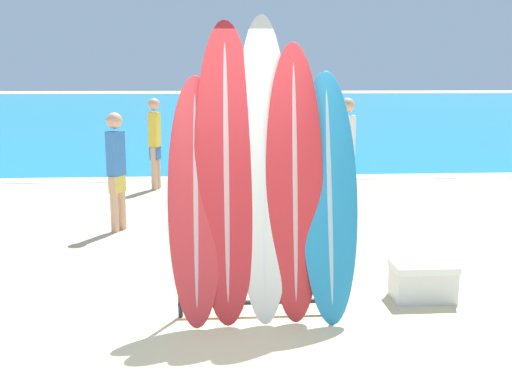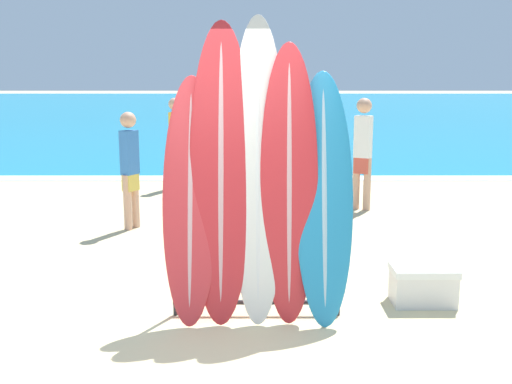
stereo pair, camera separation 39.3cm
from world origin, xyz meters
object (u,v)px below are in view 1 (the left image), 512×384
surfboard_rack (262,261)px  person_far_left (116,167)px  person_mid_beach (155,140)px  surfboard_slot_4 (329,196)px  person_near_water (346,149)px  surfboard_slot_1 (226,172)px  surfboard_slot_0 (196,200)px  surfboard_slot_3 (294,183)px  surfboard_slot_2 (263,168)px  cooler_box (423,281)px

surfboard_rack → person_far_left: bearing=119.3°
surfboard_rack → person_mid_beach: (-1.52, 6.15, 0.42)m
surfboard_rack → surfboard_slot_4: bearing=0.7°
person_near_water → person_mid_beach: (-3.18, 1.86, -0.04)m
surfboard_slot_4 → person_mid_beach: (-2.10, 6.14, -0.15)m
surfboard_slot_1 → surfboard_slot_0: bearing=-170.5°
person_mid_beach → person_far_left: 3.07m
surfboard_slot_0 → surfboard_slot_1: bearing=9.5°
surfboard_slot_3 → surfboard_slot_4: 0.32m
surfboard_slot_4 → surfboard_slot_2: bearing=174.7°
surfboard_slot_2 → person_mid_beach: surfboard_slot_2 is taller
surfboard_rack → person_near_water: person_near_water is taller
surfboard_slot_3 → person_mid_beach: bearing=106.3°
surfboard_slot_2 → person_mid_beach: 6.29m
surfboard_slot_1 → person_far_left: 3.39m
surfboard_slot_0 → person_near_water: (2.24, 4.28, -0.09)m
person_near_water → surfboard_rack: bearing=-81.8°
surfboard_slot_4 → cooler_box: bearing=15.4°
surfboard_slot_0 → surfboard_slot_3: surfboard_slot_3 is taller
surfboard_slot_3 → person_mid_beach: size_ratio=1.41×
surfboard_slot_3 → surfboard_slot_2: bearing=169.5°
person_far_left → person_near_water: bearing=138.2°
surfboard_slot_4 → person_mid_beach: bearing=108.8°
surfboard_slot_3 → surfboard_rack: bearing=-177.8°
cooler_box → surfboard_slot_1: bearing=-173.1°
surfboard_slot_1 → surfboard_slot_3: surfboard_slot_1 is taller
person_near_water → person_far_left: (-3.41, -1.20, -0.08)m
surfboard_slot_3 → person_far_left: surfboard_slot_3 is taller
surfboard_slot_4 → surfboard_slot_1: bearing=177.2°
surfboard_slot_1 → person_near_water: (1.97, 4.24, -0.33)m
surfboard_slot_4 → cooler_box: (0.97, 0.27, -0.90)m
surfboard_rack → surfboard_slot_2: 0.82m
surfboard_slot_0 → surfboard_slot_3: bearing=0.3°
person_near_water → person_mid_beach: bearing=179.1°
surfboard_slot_4 → person_far_left: size_ratio=1.33×
person_near_water → person_far_left: person_near_water is taller
surfboard_slot_0 → surfboard_slot_4: (1.15, 0.00, 0.02)m
surfboard_slot_0 → person_mid_beach: 6.22m
surfboard_slot_2 → person_far_left: size_ratio=1.62×
surfboard_slot_1 → surfboard_slot_3: (0.58, -0.04, -0.10)m
surfboard_slot_0 → surfboard_slot_3: size_ratio=0.88×
surfboard_slot_3 → person_near_water: size_ratio=1.36×
surfboard_slot_1 → person_near_water: bearing=65.0°
surfboard_slot_0 → cooler_box: (2.12, 0.27, -0.88)m
person_far_left → cooler_box: 4.39m
surfboard_slot_2 → surfboard_slot_4: (0.57, -0.05, -0.24)m
surfboard_rack → surfboard_slot_2: (0.01, 0.06, 0.81)m
surfboard_rack → person_near_water: size_ratio=0.84×
surfboard_slot_3 → surfboard_slot_0: bearing=-179.7°
surfboard_slot_0 → person_mid_beach: (-0.95, 6.14, -0.13)m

